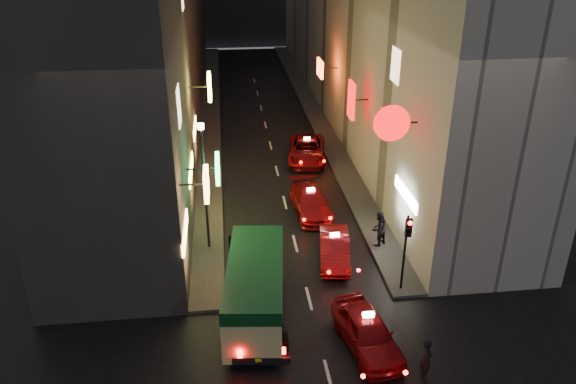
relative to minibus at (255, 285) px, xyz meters
name	(u,v)px	position (x,y,z in m)	size (l,w,h in m)	color
building_left	(153,1)	(-5.71, 26.55, 7.36)	(7.51, 52.05, 18.00)	#34322F
sidewalk_left	(211,114)	(-1.96, 26.56, -1.56)	(1.50, 52.00, 0.15)	#474542
sidewalk_right	(313,110)	(6.54, 26.56, -1.56)	(1.50, 52.00, 0.15)	#474542
minibus	(255,285)	(0.00, 0.00, 0.00)	(2.77, 6.23, 2.59)	#DCD589
taxi_near	(367,329)	(3.96, -2.12, -0.83)	(2.90, 5.37, 1.79)	maroon
taxi_second	(334,246)	(3.91, 3.89, -0.90)	(2.57, 4.85, 1.64)	maroon
taxi_third	(311,200)	(3.53, 8.69, -0.88)	(2.25, 4.88, 1.69)	maroon
taxi_far	(307,148)	(4.45, 16.15, -0.81)	(2.92, 5.46, 1.82)	maroon
pedestrian_crossing	(427,356)	(5.59, -3.87, -0.69)	(0.62, 0.40, 1.88)	black
pedestrian_sidewalk	(379,226)	(6.22, 4.76, -0.48)	(0.75, 0.47, 2.00)	black
traffic_light	(407,238)	(6.29, 1.03, 1.05)	(0.26, 0.43, 3.50)	black
lamp_post	(204,179)	(-1.91, 5.56, 2.09)	(0.28, 0.28, 6.22)	black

